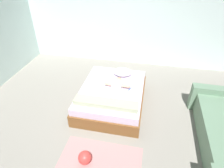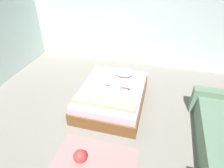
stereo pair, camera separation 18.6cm
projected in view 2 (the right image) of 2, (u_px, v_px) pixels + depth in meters
ground_plane at (100, 132)px, 3.62m from camera, size 8.00×8.00×0.00m
wall_behind_bed at (132, 14)px, 5.19m from camera, size 8.00×0.12×2.89m
bed at (112, 96)px, 4.21m from camera, size 1.36×1.77×0.43m
pillow at (124, 72)px, 4.47m from camera, size 0.44×0.35×0.16m
baby at (117, 86)px, 4.03m from camera, size 0.54×0.63×0.15m
toothbrush at (130, 89)px, 4.03m from camera, size 0.07×0.14×0.02m
toy_ball at (80, 156)px, 3.06m from camera, size 0.22×0.22×0.22m
blanket at (104, 103)px, 3.60m from camera, size 1.23×0.24×0.09m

